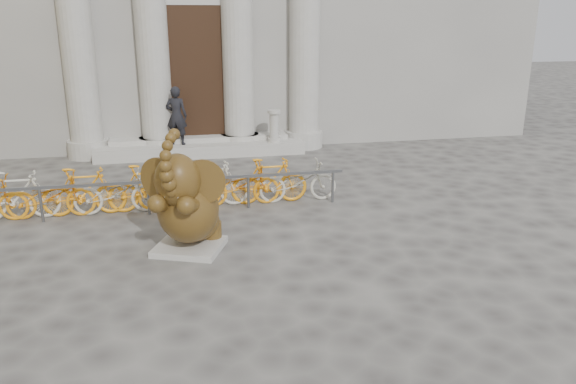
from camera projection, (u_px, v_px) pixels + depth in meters
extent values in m
plane|color=#474442|center=(245.00, 309.00, 7.75)|extent=(80.00, 80.00, 0.00)
cube|color=black|center=(197.00, 74.00, 16.33)|extent=(2.40, 0.16, 4.00)
cylinder|color=#A8A59E|center=(74.00, 12.00, 15.08)|extent=(0.90, 0.90, 8.00)
cylinder|color=#A8A59E|center=(150.00, 12.00, 15.47)|extent=(0.90, 0.90, 8.00)
cylinder|color=#A8A59E|center=(237.00, 13.00, 15.95)|extent=(0.90, 0.90, 8.00)
cylinder|color=#A8A59E|center=(305.00, 13.00, 16.35)|extent=(0.90, 0.90, 8.00)
cube|color=#A8A59E|center=(201.00, 149.00, 16.47)|extent=(6.00, 1.20, 0.36)
cube|color=#A8A59E|center=(190.00, 247.00, 9.73)|extent=(1.39, 1.33, 0.11)
ellipsoid|color=black|center=(193.00, 221.00, 9.85)|extent=(1.19, 1.16, 0.70)
ellipsoid|color=black|center=(188.00, 209.00, 9.55)|extent=(1.47, 1.62, 1.14)
cylinder|color=black|center=(181.00, 227.00, 10.08)|extent=(0.43, 0.43, 0.29)
cylinder|color=black|center=(212.00, 229.00, 9.98)|extent=(0.43, 0.43, 0.29)
cylinder|color=black|center=(164.00, 204.00, 9.11)|extent=(0.49, 0.71, 0.44)
cylinder|color=black|center=(192.00, 205.00, 9.03)|extent=(0.49, 0.71, 0.44)
ellipsoid|color=black|center=(178.00, 180.00, 8.99)|extent=(0.96, 0.93, 0.88)
cylinder|color=black|center=(159.00, 180.00, 9.19)|extent=(0.60, 0.52, 0.75)
cylinder|color=black|center=(203.00, 182.00, 9.07)|extent=(0.75, 0.11, 0.75)
cone|color=beige|center=(165.00, 194.00, 8.86)|extent=(0.11, 0.26, 0.12)
cone|color=beige|center=(181.00, 195.00, 8.82)|extent=(0.21, 0.25, 0.12)
cube|color=slate|center=(147.00, 182.00, 11.28)|extent=(8.18, 0.06, 0.06)
cylinder|color=slate|center=(41.00, 205.00, 10.98)|extent=(0.06, 0.06, 0.70)
cylinder|color=slate|center=(148.00, 198.00, 11.39)|extent=(0.06, 0.06, 0.70)
cylinder|color=slate|center=(248.00, 192.00, 11.80)|extent=(0.06, 0.06, 0.70)
cylinder|color=slate|center=(333.00, 187.00, 12.16)|extent=(0.06, 0.06, 0.70)
imported|color=beige|center=(16.00, 196.00, 11.07)|extent=(1.66, 0.47, 1.00)
imported|color=#FF9D16|center=(50.00, 194.00, 11.20)|extent=(1.70, 0.50, 1.00)
imported|color=#FF9D16|center=(84.00, 192.00, 11.32)|extent=(1.66, 0.47, 1.00)
imported|color=beige|center=(116.00, 190.00, 11.45)|extent=(1.70, 0.50, 1.00)
imported|color=#FF9D16|center=(148.00, 188.00, 11.58)|extent=(1.66, 0.47, 1.00)
imported|color=#FF9D16|center=(179.00, 186.00, 11.70)|extent=(1.70, 0.50, 1.00)
imported|color=beige|center=(210.00, 184.00, 11.83)|extent=(1.66, 0.47, 1.00)
imported|color=#FF9D16|center=(240.00, 182.00, 11.96)|extent=(1.70, 0.50, 1.00)
imported|color=#FF9D16|center=(269.00, 181.00, 12.08)|extent=(1.66, 0.47, 1.00)
imported|color=beige|center=(298.00, 179.00, 12.21)|extent=(1.70, 0.50, 1.00)
imported|color=black|center=(176.00, 116.00, 15.97)|extent=(0.70, 0.57, 1.66)
cylinder|color=#A8A59E|center=(274.00, 140.00, 16.55)|extent=(0.38, 0.38, 0.11)
cylinder|color=#A8A59E|center=(274.00, 127.00, 16.44)|extent=(0.27, 0.27, 0.86)
cylinder|color=#A8A59E|center=(274.00, 112.00, 16.30)|extent=(0.38, 0.38, 0.10)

